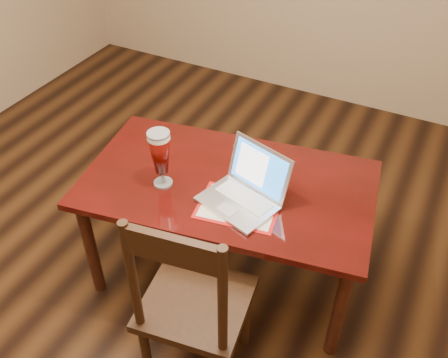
% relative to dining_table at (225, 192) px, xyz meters
% --- Properties ---
extents(ground, '(5.00, 5.00, 0.00)m').
position_rel_dining_table_xyz_m(ground, '(-0.33, -0.23, -0.64)').
color(ground, black).
rests_on(ground, ground).
extents(dining_table, '(1.62, 1.07, 1.02)m').
position_rel_dining_table_xyz_m(dining_table, '(0.00, 0.00, 0.00)').
color(dining_table, '#430A08').
rests_on(dining_table, ground).
extents(dining_chair, '(0.53, 0.51, 1.11)m').
position_rel_dining_table_xyz_m(dining_chair, '(0.15, -0.63, -0.12)').
color(dining_chair, black).
rests_on(dining_chair, ground).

